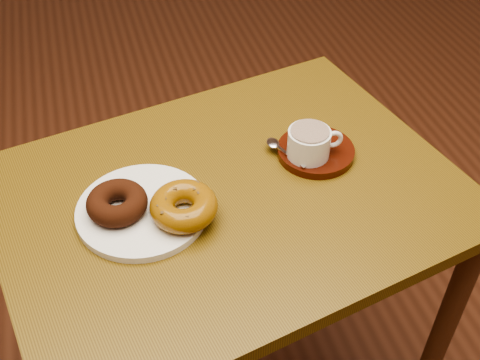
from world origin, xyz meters
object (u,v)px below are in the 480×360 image
object	(u,v)px
donut_plate	(142,210)
cafe_table	(230,236)
saucer	(316,151)
coffee_cup	(310,143)

from	to	relation	value
donut_plate	cafe_table	bearing A→B (deg)	5.15
cafe_table	saucer	size ratio (longest dim) A/B	6.28
donut_plate	coffee_cup	size ratio (longest dim) A/B	2.14
donut_plate	saucer	bearing A→B (deg)	10.71
saucer	coffee_cup	distance (m)	0.04
cafe_table	coffee_cup	size ratio (longest dim) A/B	8.72
saucer	coffee_cup	size ratio (longest dim) A/B	1.39
donut_plate	coffee_cup	bearing A→B (deg)	9.13
cafe_table	saucer	bearing A→B (deg)	3.52
cafe_table	saucer	xyz separation A→B (m)	(0.19, 0.05, 0.13)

